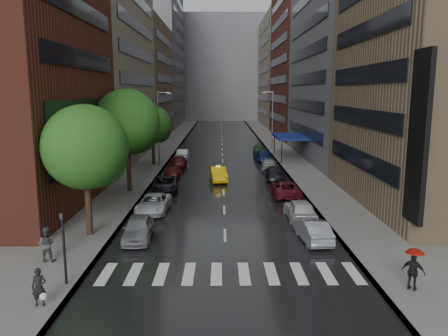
{
  "coord_description": "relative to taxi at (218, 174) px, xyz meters",
  "views": [
    {
      "loc": [
        -0.29,
        -22.87,
        9.16
      ],
      "look_at": [
        0.0,
        11.82,
        3.0
      ],
      "focal_mm": 35.0,
      "sensor_mm": 36.0,
      "label": 1
    }
  ],
  "objects": [
    {
      "name": "building_far",
      "position": [
        0.52,
        96.94,
        15.27
      ],
      "size": [
        40.0,
        14.0,
        32.0
      ],
      "primitive_type": "cube",
      "color": "slate",
      "rests_on": "ground"
    },
    {
      "name": "awning",
      "position": [
        9.5,
        13.94,
        2.41
      ],
      "size": [
        4.0,
        8.0,
        3.12
      ],
      "color": "navy",
      "rests_on": "sidewalk_right"
    },
    {
      "name": "street_lamp_left",
      "position": [
        -7.2,
        8.94,
        4.16
      ],
      "size": [
        1.74,
        0.22,
        9.0
      ],
      "color": "gray",
      "rests_on": "sidewalk_left"
    },
    {
      "name": "sidewalk_right",
      "position": [
        9.52,
        28.94,
        -0.65
      ],
      "size": [
        4.0,
        140.0,
        0.15
      ],
      "primitive_type": "cube",
      "color": "gray",
      "rests_on": "ground"
    },
    {
      "name": "crosswalk",
      "position": [
        0.72,
        -23.06,
        -0.72
      ],
      "size": [
        13.15,
        2.8,
        0.01
      ],
      "color": "silver",
      "rests_on": "ground"
    },
    {
      "name": "tree_far",
      "position": [
        -8.08,
        9.69,
        4.33
      ],
      "size": [
        4.64,
        4.64,
        7.39
      ],
      "color": "#382619",
      "rests_on": "ground"
    },
    {
      "name": "parked_cars_right",
      "position": [
        5.92,
        0.51,
        0.0
      ],
      "size": [
        2.37,
        42.73,
        1.57
      ],
      "color": "gray",
      "rests_on": "ground"
    },
    {
      "name": "ground",
      "position": [
        0.52,
        -21.06,
        -0.73
      ],
      "size": [
        220.0,
        220.0,
        0.0
      ],
      "primitive_type": "plane",
      "color": "gray",
      "rests_on": "ground"
    },
    {
      "name": "road",
      "position": [
        0.52,
        28.94,
        -0.72
      ],
      "size": [
        14.0,
        140.0,
        0.01
      ],
      "primitive_type": "cube",
      "color": "black",
      "rests_on": "ground"
    },
    {
      "name": "ped_bag_walker",
      "position": [
        -7.44,
        -26.61,
        0.22
      ],
      "size": [
        0.69,
        0.5,
        1.65
      ],
      "color": "black",
      "rests_on": "sidewalk_left"
    },
    {
      "name": "ped_red_umbrella",
      "position": [
        9.02,
        -25.26,
        0.6
      ],
      "size": [
        1.07,
        0.96,
        2.01
      ],
      "color": "black",
      "rests_on": "sidewalk_right"
    },
    {
      "name": "parked_cars_left",
      "position": [
        -4.88,
        -3.2,
        -0.04
      ],
      "size": [
        2.7,
        36.13,
        1.48
      ],
      "color": "slate",
      "rests_on": "ground"
    },
    {
      "name": "street_lamp_right",
      "position": [
        8.24,
        23.94,
        4.16
      ],
      "size": [
        1.74,
        0.22,
        9.0
      ],
      "color": "gray",
      "rests_on": "sidewalk_right"
    },
    {
      "name": "sidewalk_left",
      "position": [
        -8.48,
        28.94,
        -0.65
      ],
      "size": [
        4.0,
        140.0,
        0.15
      ],
      "primitive_type": "cube",
      "color": "gray",
      "rests_on": "ground"
    },
    {
      "name": "tree_mid",
      "position": [
        -8.08,
        -4.92,
        5.68
      ],
      "size": [
        5.87,
        5.87,
        9.36
      ],
      "color": "#382619",
      "rests_on": "ground"
    },
    {
      "name": "buildings_right",
      "position": [
        15.51,
        35.65,
        14.31
      ],
      "size": [
        8.05,
        109.1,
        36.0
      ],
      "color": "#937A5B",
      "rests_on": "ground"
    },
    {
      "name": "traffic_light",
      "position": [
        -7.08,
        -24.47,
        1.5
      ],
      "size": [
        0.18,
        0.15,
        3.45
      ],
      "color": "black",
      "rests_on": "sidewalk_left"
    },
    {
      "name": "taxi",
      "position": [
        0.0,
        0.0,
        0.0
      ],
      "size": [
        2.07,
        4.57,
        1.46
      ],
      "primitive_type": "imported",
      "rotation": [
        0.0,
        0.0,
        0.12
      ],
      "color": "#DCAF0B",
      "rests_on": "ground"
    },
    {
      "name": "tree_near",
      "position": [
        -8.08,
        -17.26,
        5.0
      ],
      "size": [
        5.25,
        5.25,
        8.37
      ],
      "color": "#382619",
      "rests_on": "ground"
    },
    {
      "name": "buildings_left",
      "position": [
        -14.48,
        37.73,
        15.26
      ],
      "size": [
        8.0,
        108.0,
        38.0
      ],
      "color": "maroon",
      "rests_on": "ground"
    },
    {
      "name": "ped_black_umbrella",
      "position": [
        -9.08,
        -21.66,
        0.65
      ],
      "size": [
        0.96,
        0.98,
        2.09
      ],
      "color": "#424347",
      "rests_on": "sidewalk_left"
    }
  ]
}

